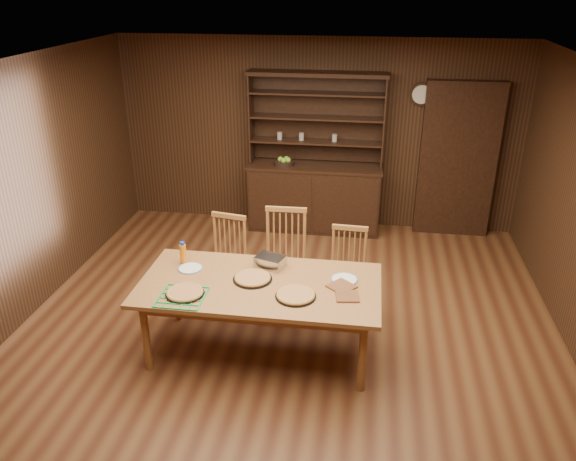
% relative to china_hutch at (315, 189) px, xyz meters
% --- Properties ---
extents(floor, '(6.00, 6.00, 0.00)m').
position_rel_china_hutch_xyz_m(floor, '(0.00, -2.75, -0.60)').
color(floor, brown).
rests_on(floor, ground).
extents(room_shell, '(6.00, 6.00, 6.00)m').
position_rel_china_hutch_xyz_m(room_shell, '(0.00, -2.75, 0.98)').
color(room_shell, silver).
rests_on(room_shell, floor).
extents(china_hutch, '(1.84, 0.52, 2.17)m').
position_rel_china_hutch_xyz_m(china_hutch, '(0.00, 0.00, 0.00)').
color(china_hutch, '#321A10').
rests_on(china_hutch, floor).
extents(doorway, '(1.00, 0.18, 2.10)m').
position_rel_china_hutch_xyz_m(doorway, '(1.90, 0.15, 0.45)').
color(doorway, '#321A10').
rests_on(doorway, floor).
extents(wall_clock, '(0.30, 0.05, 0.30)m').
position_rel_china_hutch_xyz_m(wall_clock, '(1.35, 0.20, 1.30)').
color(wall_clock, '#321A10').
rests_on(wall_clock, room_shell).
extents(dining_table, '(2.20, 1.10, 0.75)m').
position_rel_china_hutch_xyz_m(dining_table, '(-0.20, -2.97, 0.09)').
color(dining_table, '#A26B38').
rests_on(dining_table, floor).
extents(chair_left, '(0.48, 0.46, 1.00)m').
position_rel_china_hutch_xyz_m(chair_left, '(-0.73, -2.10, -0.06)').
color(chair_left, '#9F6436').
rests_on(chair_left, floor).
extents(chair_center, '(0.47, 0.45, 1.12)m').
position_rel_china_hutch_xyz_m(chair_center, '(-0.10, -2.10, -0.00)').
color(chair_center, '#9F6436').
rests_on(chair_center, floor).
extents(chair_right, '(0.41, 0.39, 0.96)m').
position_rel_china_hutch_xyz_m(chair_right, '(0.57, -2.12, -0.09)').
color(chair_right, '#9F6436').
rests_on(chair_right, floor).
extents(pizza_left, '(0.34, 0.34, 0.04)m').
position_rel_china_hutch_xyz_m(pizza_left, '(-0.81, -3.26, 0.17)').
color(pizza_left, black).
rests_on(pizza_left, dining_table).
extents(pizza_right, '(0.36, 0.36, 0.04)m').
position_rel_china_hutch_xyz_m(pizza_right, '(0.16, -3.15, 0.17)').
color(pizza_right, black).
rests_on(pizza_right, dining_table).
extents(pizza_center, '(0.36, 0.36, 0.04)m').
position_rel_china_hutch_xyz_m(pizza_center, '(-0.27, -2.91, 0.17)').
color(pizza_center, black).
rests_on(pizza_center, dining_table).
extents(cooling_rack, '(0.47, 0.47, 0.02)m').
position_rel_china_hutch_xyz_m(cooling_rack, '(-0.82, -3.31, 0.16)').
color(cooling_rack, '#0DA951').
rests_on(cooling_rack, dining_table).
extents(plate_left, '(0.23, 0.23, 0.02)m').
position_rel_china_hutch_xyz_m(plate_left, '(-0.90, -2.80, 0.16)').
color(plate_left, silver).
rests_on(plate_left, dining_table).
extents(plate_right, '(0.25, 0.25, 0.02)m').
position_rel_china_hutch_xyz_m(plate_right, '(0.57, -2.80, 0.16)').
color(plate_right, silver).
rests_on(plate_right, dining_table).
extents(foil_dish, '(0.32, 0.27, 0.11)m').
position_rel_china_hutch_xyz_m(foil_dish, '(-0.16, -2.63, 0.21)').
color(foil_dish, white).
rests_on(foil_dish, dining_table).
extents(juice_bottle, '(0.06, 0.06, 0.23)m').
position_rel_china_hutch_xyz_m(juice_bottle, '(-1.00, -2.69, 0.26)').
color(juice_bottle, orange).
rests_on(juice_bottle, dining_table).
extents(pot_holder_a, '(0.22, 0.22, 0.01)m').
position_rel_china_hutch_xyz_m(pot_holder_a, '(0.61, -3.09, 0.16)').
color(pot_holder_a, red).
rests_on(pot_holder_a, dining_table).
extents(pot_holder_b, '(0.30, 0.30, 0.02)m').
position_rel_china_hutch_xyz_m(pot_holder_b, '(0.55, -2.93, 0.16)').
color(pot_holder_b, red).
rests_on(pot_holder_b, dining_table).
extents(fruit_bowl, '(0.28, 0.28, 0.12)m').
position_rel_china_hutch_xyz_m(fruit_bowl, '(-0.42, -0.07, 0.39)').
color(fruit_bowl, black).
rests_on(fruit_bowl, china_hutch).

